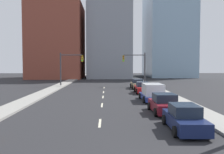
% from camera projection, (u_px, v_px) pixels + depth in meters
% --- Properties ---
extents(sidewalk_left, '(2.19, 90.55, 0.17)m').
position_uv_depth(sidewalk_left, '(67.00, 82.00, 52.24)').
color(sidewalk_left, gray).
rests_on(sidewalk_left, ground).
extents(sidewalk_right, '(2.19, 90.55, 0.17)m').
position_uv_depth(sidewalk_right, '(142.00, 82.00, 52.56)').
color(sidewalk_right, gray).
rests_on(sidewalk_right, ground).
extents(lane_stripe_at_9m, '(0.16, 2.40, 0.01)m').
position_uv_depth(lane_stripe_at_9m, '(100.00, 123.00, 16.58)').
color(lane_stripe_at_9m, beige).
rests_on(lane_stripe_at_9m, ground).
extents(lane_stripe_at_17m, '(0.16, 2.40, 0.01)m').
position_uv_depth(lane_stripe_at_17m, '(102.00, 105.00, 23.80)').
color(lane_stripe_at_17m, beige).
rests_on(lane_stripe_at_17m, ground).
extents(lane_stripe_at_23m, '(0.16, 2.40, 0.01)m').
position_uv_depth(lane_stripe_at_23m, '(103.00, 97.00, 29.68)').
color(lane_stripe_at_23m, beige).
rests_on(lane_stripe_at_23m, ground).
extents(lane_stripe_at_28m, '(0.16, 2.40, 0.01)m').
position_uv_depth(lane_stripe_at_28m, '(104.00, 92.00, 34.73)').
color(lane_stripe_at_28m, beige).
rests_on(lane_stripe_at_28m, ground).
extents(lane_stripe_at_34m, '(0.16, 2.40, 0.01)m').
position_uv_depth(lane_stripe_at_34m, '(104.00, 88.00, 41.46)').
color(lane_stripe_at_34m, beige).
rests_on(lane_stripe_at_34m, ground).
extents(building_brick_left, '(14.00, 16.00, 20.30)m').
position_uv_depth(building_brick_left, '(57.00, 42.00, 69.12)').
color(building_brick_left, brown).
rests_on(building_brick_left, ground).
extents(building_office_center, '(12.00, 20.00, 28.10)m').
position_uv_depth(building_office_center, '(109.00, 30.00, 73.21)').
color(building_office_center, gray).
rests_on(building_office_center, ground).
extents(building_glass_right, '(13.00, 20.00, 28.97)m').
position_uv_depth(building_glass_right, '(167.00, 30.00, 77.55)').
color(building_glass_right, '#8CADC6').
rests_on(building_glass_right, ground).
extents(traffic_signal_left, '(4.11, 0.35, 5.92)m').
position_uv_depth(traffic_signal_left, '(67.00, 65.00, 44.04)').
color(traffic_signal_left, '#38383D').
rests_on(traffic_signal_left, ground).
extents(traffic_signal_right, '(4.11, 0.35, 5.92)m').
position_uv_depth(traffic_signal_right, '(138.00, 65.00, 44.29)').
color(traffic_signal_right, '#38383D').
rests_on(traffic_signal_right, ground).
extents(sedan_navy, '(2.10, 4.65, 1.54)m').
position_uv_depth(sedan_navy, '(184.00, 119.00, 14.73)').
color(sedan_navy, '#141E47').
rests_on(sedan_navy, ground).
extents(sedan_maroon, '(2.19, 4.37, 1.55)m').
position_uv_depth(sedan_maroon, '(164.00, 104.00, 19.99)').
color(sedan_maroon, maroon).
rests_on(sedan_maroon, ground).
extents(box_truck_blue, '(2.47, 5.23, 1.84)m').
position_uv_depth(box_truck_blue, '(153.00, 93.00, 26.50)').
color(box_truck_blue, navy).
rests_on(box_truck_blue, ground).
extents(sedan_red, '(2.10, 4.61, 1.52)m').
position_uv_depth(sedan_red, '(142.00, 88.00, 33.68)').
color(sedan_red, red).
rests_on(sedan_red, ground).
extents(sedan_tan, '(2.09, 4.44, 1.52)m').
position_uv_depth(sedan_tan, '(137.00, 84.00, 39.98)').
color(sedan_tan, tan).
rests_on(sedan_tan, ground).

